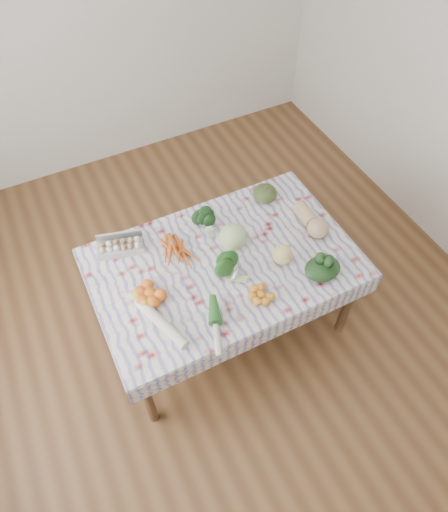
{
  "coord_description": "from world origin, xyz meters",
  "views": [
    {
      "loc": [
        -0.78,
        -1.55,
        3.05
      ],
      "look_at": [
        0.0,
        0.0,
        0.82
      ],
      "focal_mm": 32.0,
      "sensor_mm": 36.0,
      "label": 1
    }
  ],
  "objects_px": {
    "cabbage": "(233,237)",
    "kabocha_squash": "(265,193)",
    "egg_carton": "(121,248)",
    "grapefruit": "(283,255)",
    "dining_table": "(224,269)",
    "butternut_squash": "(311,219)"
  },
  "relations": [
    {
      "from": "dining_table",
      "to": "grapefruit",
      "type": "height_order",
      "value": "grapefruit"
    },
    {
      "from": "dining_table",
      "to": "kabocha_squash",
      "type": "xyz_separation_m",
      "value": [
        0.51,
        0.37,
        0.14
      ]
    },
    {
      "from": "egg_carton",
      "to": "dining_table",
      "type": "bearing_deg",
      "value": -18.73
    },
    {
      "from": "grapefruit",
      "to": "butternut_squash",
      "type": "bearing_deg",
      "value": 27.35
    },
    {
      "from": "egg_carton",
      "to": "grapefruit",
      "type": "distance_m",
      "value": 1.03
    },
    {
      "from": "dining_table",
      "to": "kabocha_squash",
      "type": "relative_size",
      "value": 9.54
    },
    {
      "from": "egg_carton",
      "to": "kabocha_squash",
      "type": "distance_m",
      "value": 1.06
    },
    {
      "from": "cabbage",
      "to": "kabocha_squash",
      "type": "bearing_deg",
      "value": 35.14
    },
    {
      "from": "butternut_squash",
      "to": "grapefruit",
      "type": "xyz_separation_m",
      "value": [
        -0.32,
        -0.17,
        -0.0
      ]
    },
    {
      "from": "egg_carton",
      "to": "cabbage",
      "type": "bearing_deg",
      "value": -7.84
    },
    {
      "from": "cabbage",
      "to": "dining_table",
      "type": "bearing_deg",
      "value": -140.45
    },
    {
      "from": "cabbage",
      "to": "grapefruit",
      "type": "bearing_deg",
      "value": -48.5
    },
    {
      "from": "grapefruit",
      "to": "kabocha_squash",
      "type": "bearing_deg",
      "value": 71.42
    },
    {
      "from": "dining_table",
      "to": "cabbage",
      "type": "relative_size",
      "value": 9.05
    },
    {
      "from": "kabocha_squash",
      "to": "cabbage",
      "type": "relative_size",
      "value": 0.95
    },
    {
      "from": "dining_table",
      "to": "kabocha_squash",
      "type": "distance_m",
      "value": 0.64
    },
    {
      "from": "cabbage",
      "to": "butternut_squash",
      "type": "xyz_separation_m",
      "value": [
        0.54,
        -0.08,
        -0.02
      ]
    },
    {
      "from": "cabbage",
      "to": "grapefruit",
      "type": "height_order",
      "value": "cabbage"
    },
    {
      "from": "kabocha_squash",
      "to": "cabbage",
      "type": "bearing_deg",
      "value": -144.86
    },
    {
      "from": "kabocha_squash",
      "to": "dining_table",
      "type": "bearing_deg",
      "value": -143.87
    },
    {
      "from": "dining_table",
      "to": "cabbage",
      "type": "xyz_separation_m",
      "value": [
        0.11,
        0.09,
        0.17
      ]
    },
    {
      "from": "kabocha_squash",
      "to": "butternut_squash",
      "type": "bearing_deg",
      "value": -68.39
    }
  ]
}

